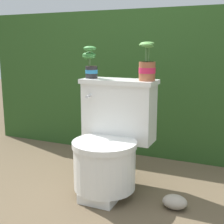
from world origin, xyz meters
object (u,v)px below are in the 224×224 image
toilet (111,141)px  potted_plant_midleft (147,67)px  potted_plant_left (90,63)px  garden_stone (175,202)px

toilet → potted_plant_midleft: (0.20, 0.13, 0.49)m
potted_plant_left → potted_plant_midleft: (0.41, 0.00, -0.01)m
potted_plant_midleft → garden_stone: size_ratio=1.65×
toilet → potted_plant_left: bearing=149.1°
toilet → potted_plant_midleft: potted_plant_midleft is taller
garden_stone → potted_plant_left: bearing=162.8°
potted_plant_midleft → garden_stone: (0.26, -0.21, -0.80)m
toilet → garden_stone: (0.46, -0.08, -0.30)m
potted_plant_midleft → toilet: bearing=-146.6°
potted_plant_midleft → garden_stone: potted_plant_midleft is taller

